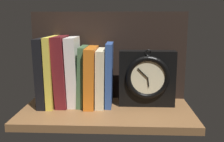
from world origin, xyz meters
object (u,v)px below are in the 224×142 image
Objects in this scene: book_maroon_dawkins at (62,71)px; book_green_romantic at (83,76)px; book_white_catcher at (74,71)px; book_black_skeptic at (45,71)px; book_blue_modern at (109,74)px; book_cream_twain at (101,77)px; book_orange_pandolfini at (91,76)px; framed_clock at (147,78)px; book_yellow_seinlanguage at (53,71)px.

book_maroon_dawkins reaches higher than book_green_romantic.
book_white_catcher is at bearing 180.00° from book_green_romantic.
book_blue_modern is (23.47, 0.00, -0.88)cm from book_black_skeptic.
book_blue_modern is at bearing 0.00° from book_cream_twain.
book_maroon_dawkins is at bearing 180.00° from book_blue_modern.
book_black_skeptic is 1.08× the size of book_blue_modern.
book_orange_pandolfini reaches higher than framed_clock.
book_maroon_dawkins is 10.74cm from book_orange_pandolfini.
book_black_skeptic is at bearing 180.00° from book_cream_twain.
book_black_skeptic is 0.99× the size of book_white_catcher.
book_orange_pandolfini is at bearing 0.00° from book_green_romantic.
book_green_romantic is at bearing -0.00° from book_yellow_seinlanguage.
book_orange_pandolfini is 3.62cm from book_cream_twain.
book_blue_modern is (17.11, 0.00, -1.18)cm from book_maroon_dawkins.
book_cream_twain is (20.52, 0.00, -2.04)cm from book_black_skeptic.
book_white_catcher reaches higher than book_green_romantic.
book_green_romantic is 23.43cm from framed_clock.
framed_clock is (23.42, -0.31, -0.53)cm from book_green_romantic.
framed_clock is at bearing -1.31° from book_blue_modern.
book_green_romantic is 3.20cm from book_orange_pandolfini.
book_yellow_seinlanguage is 10.90cm from book_green_romantic.
book_green_romantic is 1.03× the size of framed_clock.
book_black_skeptic reaches higher than book_cream_twain.
book_yellow_seinlanguage is 34.26cm from framed_clock.
book_white_catcher is at bearing -180.00° from book_orange_pandolfini.
book_green_romantic is at bearing 179.23° from framed_clock.
book_maroon_dawkins is at bearing 180.00° from book_green_romantic.
book_yellow_seinlanguage is at bearing 180.00° from book_blue_modern.
book_cream_twain is 16.62cm from framed_clock.
book_black_skeptic reaches higher than framed_clock.
book_yellow_seinlanguage reaches higher than book_cream_twain.
book_maroon_dawkins is 17.15cm from book_blue_modern.
book_orange_pandolfini is at bearing 0.00° from book_maroon_dawkins.
book_white_catcher is 3.64cm from book_green_romantic.
book_blue_modern is 1.09× the size of framed_clock.
book_yellow_seinlanguage reaches higher than book_black_skeptic.
book_blue_modern is (13.00, 0.00, -1.00)cm from book_white_catcher.
book_yellow_seinlanguage is 20.54cm from book_blue_modern.
book_green_romantic is 9.77cm from book_blue_modern.
book_orange_pandolfini is 0.93× the size of book_blue_modern.
book_white_catcher is at bearing 0.00° from book_maroon_dawkins.
book_green_romantic is 6.82cm from book_cream_twain.
book_green_romantic is at bearing 0.00° from book_white_catcher.
book_black_skeptic is 10.47cm from book_white_catcher.
book_black_skeptic is 0.98× the size of book_maroon_dawkins.
book_white_catcher is at bearing 180.00° from book_blue_modern.
book_yellow_seinlanguage reaches higher than book_blue_modern.
book_black_skeptic is at bearing 180.00° from book_blue_modern.
book_white_catcher is 1.21× the size of book_cream_twain.
book_maroon_dawkins is 1.10× the size of book_blue_modern.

